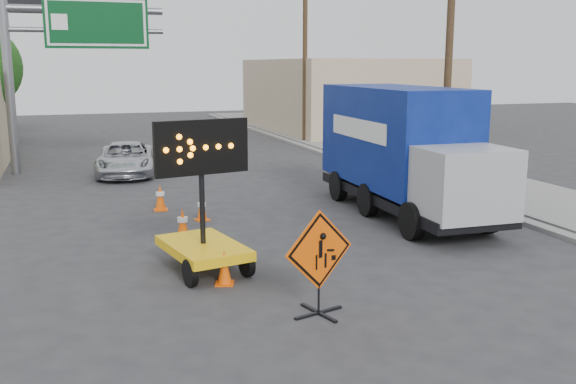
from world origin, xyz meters
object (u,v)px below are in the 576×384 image
pickup_truck (126,159)px  box_truck (404,158)px  arrow_board (203,238)px  construction_sign (319,260)px

pickup_truck → box_truck: (6.98, -9.51, 1.01)m
arrow_board → pickup_truck: (-0.43, 12.85, -0.07)m
arrow_board → pickup_truck: 12.86m
construction_sign → pickup_truck: bearing=81.4°
arrow_board → box_truck: 7.42m
box_truck → construction_sign: bearing=-127.2°
arrow_board → construction_sign: bearing=-76.4°
construction_sign → arrow_board: size_ratio=0.58×
arrow_board → box_truck: bearing=15.7°
construction_sign → arrow_board: arrow_board is taller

